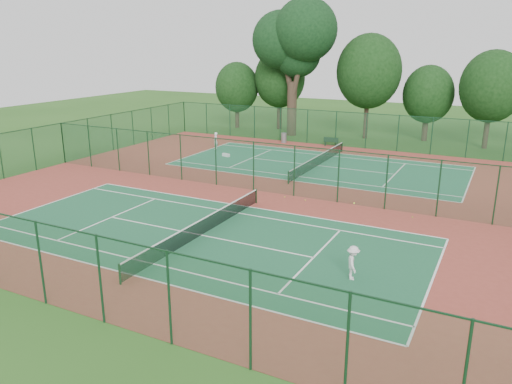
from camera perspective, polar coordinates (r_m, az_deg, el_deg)
ground at (r=34.59m, az=1.98°, el=-0.12°), size 120.00×120.00×0.00m
red_pad at (r=34.59m, az=1.99°, el=-0.11°), size 40.00×36.00×0.01m
court_near at (r=27.15m, az=-6.18°, el=-4.95°), size 23.77×10.97×0.01m
court_far at (r=42.63m, az=7.16°, el=3.00°), size 23.77×10.97×0.01m
fence_north at (r=50.68m, az=10.79°, el=7.02°), size 40.00×0.09×3.50m
fence_south at (r=20.20m, az=-20.55°, el=-8.41°), size 40.00×0.09×3.50m
fence_west at (r=46.11m, az=-21.19°, el=5.26°), size 0.09×36.00×3.50m
fence_divider at (r=34.12m, az=2.01°, el=2.72°), size 40.00×0.09×3.50m
tennis_net_near at (r=26.96m, az=-6.21°, el=-3.90°), size 0.10×12.90×0.97m
tennis_net_far at (r=42.51m, az=7.19°, el=3.69°), size 0.10×12.90×0.97m
player_near at (r=22.31m, az=11.01°, el=-7.94°), size 0.92×1.14×1.54m
player_far at (r=49.03m, az=-4.64°, el=5.85°), size 0.58×0.70×1.65m
trash_bin at (r=52.39m, az=3.21°, el=6.21°), size 0.72×0.72×1.02m
bench at (r=51.00m, az=8.58°, el=5.72°), size 1.51×0.58×0.91m
kit_bag at (r=45.88m, az=-3.45°, el=4.24°), size 0.78×0.44×0.28m
stray_ball_a at (r=33.57m, az=3.31°, el=-0.57°), size 0.07×0.07×0.07m
stray_ball_b at (r=31.10m, az=17.46°, el=-2.75°), size 0.07×0.07×0.07m
stray_ball_c at (r=33.02m, az=5.65°, el=-0.92°), size 0.07×0.07×0.07m
big_tree at (r=56.28m, az=4.46°, el=17.02°), size 9.56×7.00×14.69m
evergreen_row at (r=56.80m, az=13.01°, el=6.09°), size 39.00×5.00×12.00m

